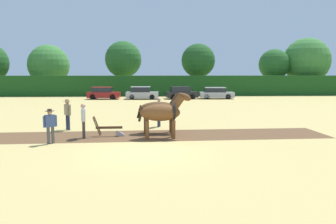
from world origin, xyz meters
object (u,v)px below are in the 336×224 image
object	(u,v)px
farmer_beside_team	(159,110)
farmer_onlooker_left	(50,124)
draft_horse_lead_left	(162,113)
draft_horse_lead_right	(161,110)
farmer_at_plow	(83,118)
parked_car_far_left	(103,93)
tree_left	(49,65)
tree_center_left	(123,59)
plow	(112,130)
tree_center_right	(274,64)
parked_car_center_left	(181,93)
farmer_onlooker_right	(68,112)
parked_car_center	(216,93)
tree_right	(306,61)
parked_car_left	(142,93)
tree_center	(198,61)

from	to	relation	value
farmer_beside_team	farmer_onlooker_left	size ratio (longest dim) A/B	1.09
draft_horse_lead_left	draft_horse_lead_right	distance (m)	1.40
draft_horse_lead_right	draft_horse_lead_left	bearing A→B (deg)	-89.78
farmer_at_plow	parked_car_far_left	size ratio (longest dim) A/B	0.43
tree_left	draft_horse_lead_right	world-z (taller)	tree_left
tree_center_left	plow	xyz separation A→B (m)	(2.35, -34.56, -4.91)
tree_center_right	parked_car_center_left	size ratio (longest dim) A/B	1.71
farmer_onlooker_right	parked_car_center	bearing A→B (deg)	23.06
parked_car_far_left	parked_car_center	world-z (taller)	parked_car_far_left
tree_right	parked_car_center	xyz separation A→B (m)	(-15.98, -9.88, -4.34)
tree_center_left	farmer_beside_team	bearing A→B (deg)	-81.34
tree_center_right	farmer_onlooker_left	size ratio (longest dim) A/B	4.25
parked_car_left	parked_car_center	world-z (taller)	parked_car_left
tree_center	parked_car_far_left	distance (m)	16.38
farmer_onlooker_left	farmer_onlooker_right	xyz separation A→B (m)	(-0.13, 3.62, 0.11)
tree_center_left	parked_car_center_left	bearing A→B (deg)	-53.61
farmer_at_plow	parked_car_left	size ratio (longest dim) A/B	0.43
parked_car_left	tree_center_right	bearing A→B (deg)	28.49
farmer_beside_team	farmer_onlooker_left	xyz separation A→B (m)	(-5.06, -4.47, -0.10)
draft_horse_lead_right	farmer_onlooker_left	bearing A→B (deg)	-156.64
draft_horse_lead_left	draft_horse_lead_right	bearing A→B (deg)	90.22
draft_horse_lead_right	plow	distance (m)	2.82
tree_center	farmer_onlooker_right	size ratio (longest dim) A/B	4.31
farmer_beside_team	tree_right	bearing A→B (deg)	66.15
tree_center	farmer_onlooker_left	world-z (taller)	tree_center
farmer_beside_team	parked_car_left	distance (m)	20.80
farmer_at_plow	farmer_onlooker_left	bearing A→B (deg)	-146.15
draft_horse_lead_left	plow	distance (m)	2.83
tree_center_right	parked_car_left	bearing A→B (deg)	-153.74
draft_horse_lead_left	farmer_onlooker_right	world-z (taller)	draft_horse_lead_left
farmer_at_plow	parked_car_far_left	bearing A→B (deg)	85.63
plow	parked_car_center_left	bearing A→B (deg)	74.28
tree_left	tree_center_left	distance (m)	11.53
tree_center_left	parked_car_center_left	distance (m)	14.24
farmer_onlooker_right	parked_car_far_left	distance (m)	21.78
draft_horse_lead_left	farmer_beside_team	world-z (taller)	draft_horse_lead_left
farmer_onlooker_left	parked_car_center	xyz separation A→B (m)	(12.60, 25.30, -0.24)
tree_center_right	tree_right	size ratio (longest dim) A/B	0.80
tree_right	parked_car_far_left	xyz separation A→B (m)	(-29.91, -9.81, -4.31)
draft_horse_lead_right	parked_car_left	world-z (taller)	draft_horse_lead_right
draft_horse_lead_right	parked_car_far_left	world-z (taller)	draft_horse_lead_right
tree_right	plow	world-z (taller)	tree_right
farmer_beside_team	draft_horse_lead_left	bearing A→B (deg)	-74.58
tree_center	parked_car_center	bearing A→B (deg)	-83.70
parked_car_center_left	parked_car_center	distance (m)	4.36
parked_car_far_left	tree_right	bearing A→B (deg)	22.50
tree_left	farmer_onlooker_left	xyz separation A→B (m)	(11.27, -36.67, -3.43)
draft_horse_lead_right	parked_car_left	size ratio (longest dim) A/B	0.70
farmer_beside_team	parked_car_center	world-z (taller)	farmer_beside_team
draft_horse_lead_right	farmer_at_plow	bearing A→B (deg)	-164.63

